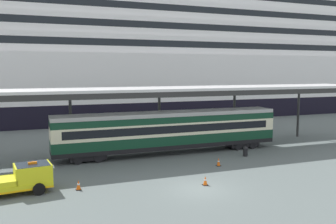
# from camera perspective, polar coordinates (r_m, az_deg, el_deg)

# --- Properties ---
(ground_plane) EXTENTS (400.00, 400.00, 0.00)m
(ground_plane) POSITION_cam_1_polar(r_m,az_deg,el_deg) (25.40, 4.97, -12.06)
(ground_plane) COLOR #586362
(cruise_ship) EXTENTS (171.25, 28.56, 39.52)m
(cruise_ship) POSITION_cam_1_polar(r_m,az_deg,el_deg) (69.60, -5.32, 10.95)
(cruise_ship) COLOR black
(cruise_ship) RESTS_ON ground
(platform_canopy) EXTENTS (45.14, 5.68, 6.44)m
(platform_canopy) POSITION_cam_1_polar(r_m,az_deg,el_deg) (35.29, -0.03, 3.44)
(platform_canopy) COLOR silver
(platform_canopy) RESTS_ON ground
(train_carriage) EXTENTS (22.22, 2.81, 4.11)m
(train_carriage) POSITION_cam_1_polar(r_m,az_deg,el_deg) (35.32, 0.21, -2.88)
(train_carriage) COLOR black
(train_carriage) RESTS_ON ground
(service_truck) EXTENTS (5.41, 2.75, 2.02)m
(service_truck) POSITION_cam_1_polar(r_m,az_deg,el_deg) (26.21, -22.53, -9.69)
(service_truck) COLOR yellow
(service_truck) RESTS_ON ground
(traffic_cone_near) EXTENTS (0.36, 0.36, 0.71)m
(traffic_cone_near) POSITION_cam_1_polar(r_m,az_deg,el_deg) (25.85, -13.92, -11.09)
(traffic_cone_near) COLOR black
(traffic_cone_near) RESTS_ON ground
(traffic_cone_mid) EXTENTS (0.36, 0.36, 0.72)m
(traffic_cone_mid) POSITION_cam_1_polar(r_m,az_deg,el_deg) (31.41, 7.97, -7.78)
(traffic_cone_mid) COLOR black
(traffic_cone_mid) RESTS_ON ground
(traffic_cone_far) EXTENTS (0.36, 0.36, 0.67)m
(traffic_cone_far) POSITION_cam_1_polar(r_m,az_deg,el_deg) (26.24, 5.89, -10.70)
(traffic_cone_far) COLOR black
(traffic_cone_far) RESTS_ON ground
(quay_bollard) EXTENTS (0.48, 0.48, 0.96)m
(quay_bollard) POSITION_cam_1_polar(r_m,az_deg,el_deg) (35.27, 12.08, -6.01)
(quay_bollard) COLOR black
(quay_bollard) RESTS_ON ground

